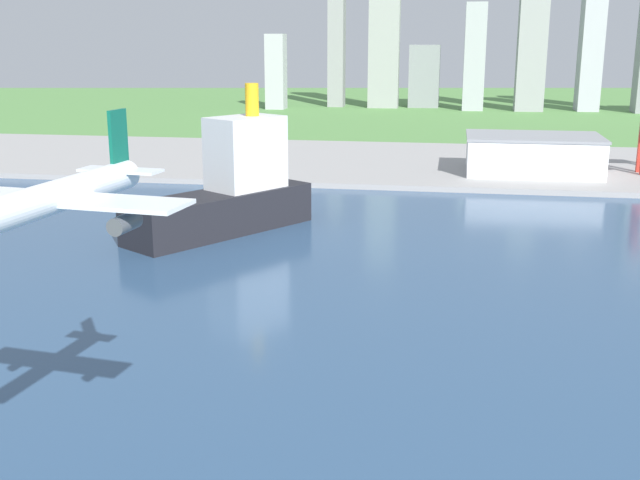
% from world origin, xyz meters
% --- Properties ---
extents(ground_plane, '(2400.00, 2400.00, 0.00)m').
position_xyz_m(ground_plane, '(0.00, 300.00, 0.00)').
color(ground_plane, '#568B46').
extents(water_bay, '(840.00, 360.00, 0.15)m').
position_xyz_m(water_bay, '(0.00, 240.00, 0.07)').
color(water_bay, '#2D4C70').
rests_on(water_bay, ground).
extents(industrial_pier, '(840.00, 140.00, 2.50)m').
position_xyz_m(industrial_pier, '(0.00, 490.00, 1.25)').
color(industrial_pier, '#9A9896').
rests_on(industrial_pier, ground).
extents(airplane_landing, '(30.72, 36.34, 12.13)m').
position_xyz_m(airplane_landing, '(-29.48, 171.49, 46.16)').
color(airplane_landing, white).
extents(cargo_ship, '(53.07, 66.95, 48.54)m').
position_xyz_m(cargo_ship, '(-58.28, 340.26, 13.79)').
color(cargo_ship, black).
rests_on(cargo_ship, water_bay).
extents(warehouse_main, '(60.81, 41.18, 17.47)m').
position_xyz_m(warehouse_main, '(51.22, 461.82, 11.26)').
color(warehouse_main, white).
rests_on(warehouse_main, industrial_pier).
extents(distant_skyline, '(379.15, 58.69, 152.41)m').
position_xyz_m(distant_skyline, '(58.59, 815.65, 56.99)').
color(distant_skyline, '#ACAEB4').
rests_on(distant_skyline, ground).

